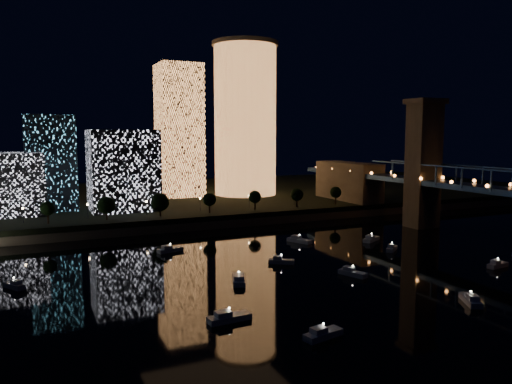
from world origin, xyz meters
TOP-DOWN VIEW (x-y plane):
  - ground at (0.00, 0.00)m, footprint 520.00×520.00m
  - far_bank at (0.00, 160.00)m, footprint 420.00×160.00m
  - seawall at (0.00, 82.00)m, footprint 420.00×6.00m
  - tower_cylindrical at (28.25, 140.45)m, footprint 34.00×34.00m
  - tower_rectangular at (-4.84, 148.36)m, footprint 20.90×20.90m
  - midrise_blocks at (-71.64, 116.92)m, footprint 95.65×39.71m
  - motorboats at (-3.32, 11.58)m, footprint 146.47×80.68m
  - esplanade_trees at (-37.59, 88.00)m, footprint 165.65×6.99m
  - street_lamps at (-34.00, 94.00)m, footprint 132.70×0.70m

SIDE VIEW (x-z plane):
  - ground at x=0.00m, z-range 0.00..0.00m
  - motorboats at x=-3.32m, z-range -0.58..2.20m
  - seawall at x=0.00m, z-range 0.00..3.00m
  - far_bank at x=0.00m, z-range 0.00..5.00m
  - street_lamps at x=-34.00m, z-range 6.20..11.85m
  - esplanade_trees at x=-37.59m, z-range 5.97..14.96m
  - midrise_blocks at x=-71.64m, z-range 1.67..40.98m
  - tower_rectangular at x=-4.84m, z-range 5.00..71.50m
  - tower_cylindrical at x=28.25m, z-range 5.13..83.49m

